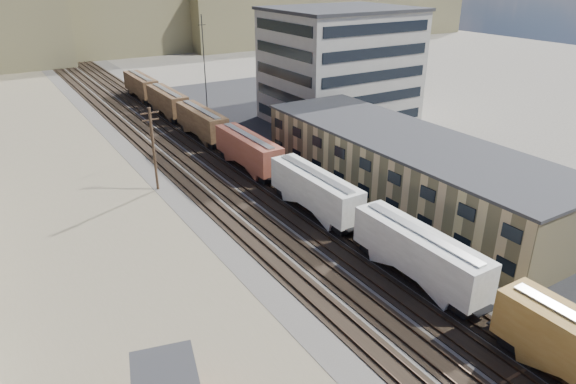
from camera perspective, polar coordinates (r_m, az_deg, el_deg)
ballast_bed at (r=72.95m, az=-9.94°, el=3.86°), size 18.00×200.00×0.06m
dirt_yard at (r=59.55m, az=-24.10°, el=-2.72°), size 24.00×180.00×0.03m
asphalt_lot at (r=72.17m, az=11.24°, el=3.53°), size 26.00×120.00×0.04m
rail_tracks at (r=72.74m, az=-10.35°, el=3.84°), size 11.40×200.00×0.24m
freight_train at (r=60.41m, az=-1.08°, el=2.74°), size 3.00×119.74×4.46m
warehouse at (r=59.61m, az=12.95°, el=2.70°), size 12.40×40.40×7.25m
office_tower at (r=88.24m, az=5.74°, el=13.80°), size 22.60×18.60×18.45m
utility_pole_north at (r=61.48m, az=-14.73°, el=4.81°), size 2.20×0.32×10.00m
radio_mast at (r=81.68m, az=-9.20°, el=12.70°), size 1.20×0.16×18.00m
hills_north at (r=183.94m, az=-25.32°, el=18.55°), size 265.00×80.00×32.00m
parked_car_blue at (r=76.23m, az=8.52°, el=5.43°), size 5.36×5.96×1.54m
parked_car_far at (r=92.23m, az=4.50°, el=8.92°), size 2.13×4.94×1.66m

